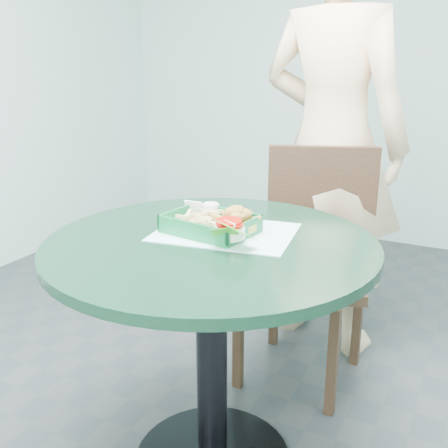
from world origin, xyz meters
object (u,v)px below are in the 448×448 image
at_px(dining_chair, 311,248).
at_px(crab_sandwich, 236,223).
at_px(cafe_table, 211,300).
at_px(sauce_ramekin, 206,214).
at_px(diner_person, 335,95).
at_px(food_basket, 210,234).

bearing_deg(dining_chair, crab_sandwich, -115.12).
xyz_separation_m(cafe_table, sauce_ramekin, (-0.09, 0.14, 0.22)).
bearing_deg(crab_sandwich, diner_person, 88.10).
height_order(cafe_table, crab_sandwich, crab_sandwich).
xyz_separation_m(dining_chair, diner_person, (-0.02, 0.27, 0.59)).
bearing_deg(crab_sandwich, cafe_table, -110.96).
height_order(dining_chair, food_basket, dining_chair).
height_order(cafe_table, diner_person, diner_person).
bearing_deg(cafe_table, diner_person, 86.19).
relative_size(cafe_table, food_basket, 3.77).
bearing_deg(food_basket, diner_person, 83.89).
relative_size(dining_chair, food_basket, 3.69).
distance_m(cafe_table, food_basket, 0.20).
distance_m(dining_chair, diner_person, 0.65).
bearing_deg(food_basket, cafe_table, -59.84).
relative_size(diner_person, sauce_ramekin, 42.28).
bearing_deg(sauce_ramekin, crab_sandwich, -19.42).
xyz_separation_m(dining_chair, crab_sandwich, (-0.05, -0.60, 0.27)).
bearing_deg(diner_person, food_basket, 95.25).
distance_m(food_basket, crab_sandwich, 0.08).
xyz_separation_m(cafe_table, dining_chair, (0.08, 0.69, -0.05)).
bearing_deg(dining_chair, cafe_table, -117.41).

